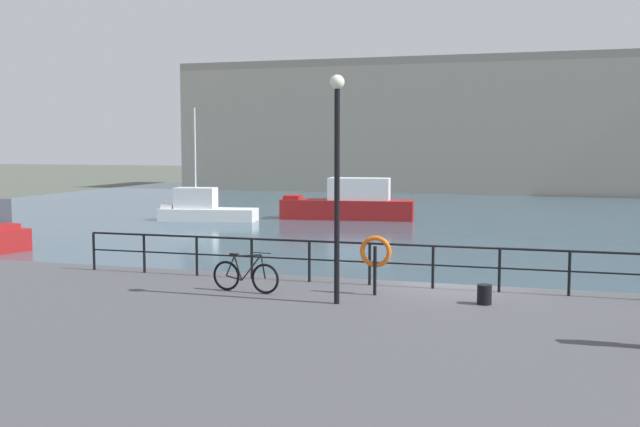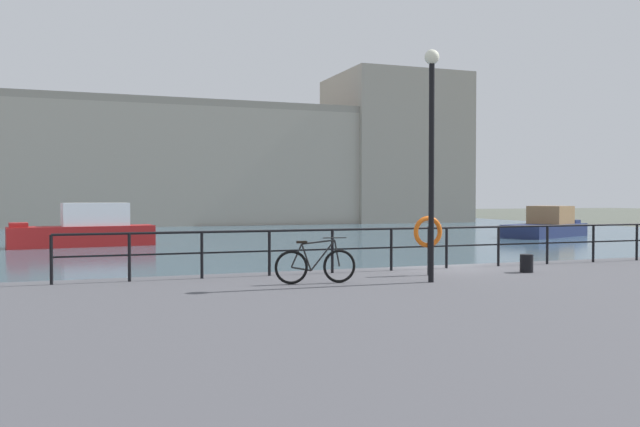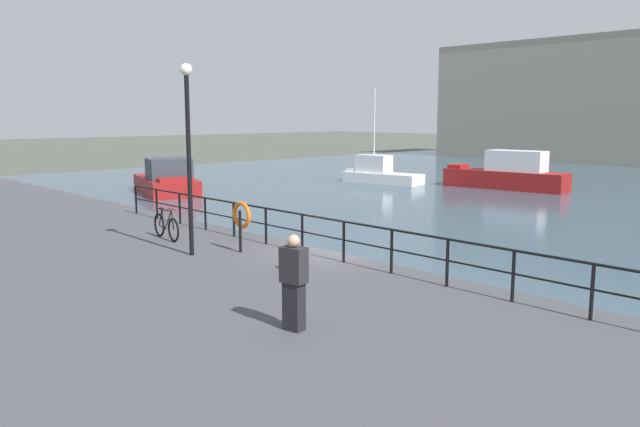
{
  "view_description": "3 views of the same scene",
  "coord_description": "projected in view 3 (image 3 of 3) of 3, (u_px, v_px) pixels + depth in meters",
  "views": [
    {
      "loc": [
        2.24,
        -18.96,
        4.5
      ],
      "look_at": [
        -3.69,
        0.86,
        2.58
      ],
      "focal_mm": 42.33,
      "sensor_mm": 36.0,
      "label": 1
    },
    {
      "loc": [
        -9.33,
        -15.89,
        2.81
      ],
      "look_at": [
        -2.85,
        1.9,
        2.34
      ],
      "focal_mm": 37.68,
      "sensor_mm": 36.0,
      "label": 2
    },
    {
      "loc": [
        12.32,
        -11.96,
        4.67
      ],
      "look_at": [
        -1.33,
        0.85,
        1.76
      ],
      "focal_mm": 35.61,
      "sensor_mm": 36.0,
      "label": 3
    }
  ],
  "objects": [
    {
      "name": "life_ring_stand",
      "position": [
        242.0,
        217.0,
        17.19
      ],
      "size": [
        0.75,
        0.16,
        1.4
      ],
      "color": "black",
      "rests_on": "quay_promenade"
    },
    {
      "name": "moored_small_launch",
      "position": [
        507.0,
        174.0,
        40.29
      ],
      "size": [
        8.0,
        2.73,
        2.46
      ],
      "rotation": [
        0.0,
        0.0,
        3.26
      ],
      "color": "maroon",
      "rests_on": "water_basin"
    },
    {
      "name": "quay_railing",
      "position": [
        344.0,
        234.0,
        16.01
      ],
      "size": [
        22.23,
        0.07,
        1.08
      ],
      "color": "black",
      "rests_on": "quay_promenade"
    },
    {
      "name": "moored_white_yacht",
      "position": [
        167.0,
        181.0,
        38.03
      ],
      "size": [
        7.14,
        4.68,
        2.15
      ],
      "rotation": [
        0.0,
        0.0,
        -0.32
      ],
      "color": "maroon",
      "rests_on": "water_basin"
    },
    {
      "name": "quay_lamp_post",
      "position": [
        188.0,
        136.0,
        16.46
      ],
      "size": [
        0.32,
        0.32,
        5.01
      ],
      "color": "black",
      "rests_on": "quay_promenade"
    },
    {
      "name": "mooring_bollard",
      "position": [
        293.0,
        261.0,
        15.24
      ],
      "size": [
        0.32,
        0.32,
        0.44
      ],
      "primitive_type": "cylinder",
      "color": "black",
      "rests_on": "quay_promenade"
    },
    {
      "name": "standing_person",
      "position": [
        294.0,
        282.0,
        10.91
      ],
      "size": [
        0.48,
        0.36,
        1.69
      ],
      "rotation": [
        0.0,
        0.0,
        4.9
      ],
      "color": "black",
      "rests_on": "quay_promenade"
    },
    {
      "name": "moored_red_daysailer",
      "position": [
        379.0,
        173.0,
        43.93
      ],
      "size": [
        5.82,
        2.65,
        6.55
      ],
      "rotation": [
        0.0,
        0.0,
        3.3
      ],
      "color": "white",
      "rests_on": "water_basin"
    },
    {
      "name": "quay_promenade",
      "position": [
        107.0,
        318.0,
        13.21
      ],
      "size": [
        56.0,
        13.0,
        0.97
      ],
      "primitive_type": "cube",
      "color": "#47474C",
      "rests_on": "ground_plane"
    },
    {
      "name": "parked_bicycle",
      "position": [
        166.0,
        226.0,
        19.07
      ],
      "size": [
        1.77,
        0.26,
        0.98
      ],
      "rotation": [
        0.0,
        0.0,
        -0.11
      ],
      "color": "black",
      "rests_on": "quay_promenade"
    },
    {
      "name": "ground_plane",
      "position": [
        330.0,
        284.0,
        17.68
      ],
      "size": [
        240.0,
        240.0,
        0.0
      ],
      "primitive_type": "plane",
      "color": "#4C5147"
    }
  ]
}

